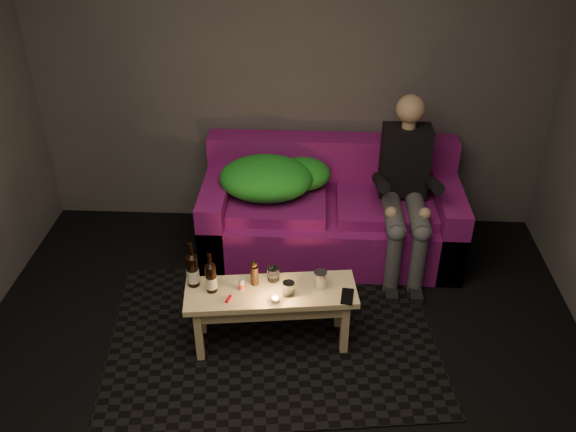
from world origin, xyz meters
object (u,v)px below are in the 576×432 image
(sofa, at_px, (330,215))
(beer_bottle_b, at_px, (211,277))
(steel_cup, at_px, (320,279))
(person, at_px, (405,185))
(beer_bottle_a, at_px, (192,270))
(coffee_table, at_px, (271,300))

(sofa, xyz_separation_m, beer_bottle_b, (-0.74, -1.12, 0.24))
(sofa, distance_m, steel_cup, 1.07)
(person, bearing_deg, beer_bottle_b, -142.92)
(person, height_order, steel_cup, person)
(person, relative_size, beer_bottle_a, 4.14)
(beer_bottle_a, height_order, steel_cup, beer_bottle_a)
(person, relative_size, beer_bottle_b, 4.65)
(steel_cup, bearing_deg, beer_bottle_b, -174.06)
(coffee_table, xyz_separation_m, steel_cup, (0.30, 0.05, 0.13))
(person, distance_m, beer_bottle_a, 1.66)
(beer_bottle_a, bearing_deg, person, 33.11)
(sofa, distance_m, beer_bottle_b, 1.36)
(sofa, bearing_deg, person, -16.68)
(steel_cup, bearing_deg, person, 55.81)
(sofa, relative_size, person, 1.50)
(beer_bottle_a, xyz_separation_m, steel_cup, (0.79, 0.02, -0.06))
(coffee_table, bearing_deg, beer_bottle_b, -176.83)
(coffee_table, relative_size, steel_cup, 9.68)
(person, distance_m, coffee_table, 1.34)
(sofa, bearing_deg, coffee_table, -109.24)
(sofa, height_order, beer_bottle_a, sofa)
(beer_bottle_b, distance_m, steel_cup, 0.67)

